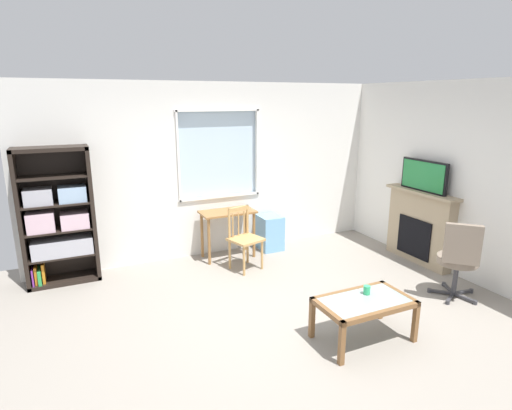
{
  "coord_description": "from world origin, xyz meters",
  "views": [
    {
      "loc": [
        -2.05,
        -3.79,
        2.41
      ],
      "look_at": [
        0.03,
        0.7,
        1.13
      ],
      "focal_mm": 29.17,
      "sensor_mm": 36.0,
      "label": 1
    }
  ],
  "objects_px": {
    "wooden_chair": "(244,238)",
    "sippy_cup": "(367,290)",
    "tv": "(424,176)",
    "bookshelf": "(58,221)",
    "desk_under_window": "(228,220)",
    "office_chair": "(459,257)",
    "coffee_table": "(364,306)",
    "plastic_drawer_unit": "(270,232)",
    "fireplace": "(420,226)"
  },
  "relations": [
    {
      "from": "desk_under_window",
      "to": "bookshelf",
      "type": "bearing_deg",
      "value": 177.29
    },
    {
      "from": "fireplace",
      "to": "office_chair",
      "type": "relative_size",
      "value": 1.22
    },
    {
      "from": "sippy_cup",
      "to": "bookshelf",
      "type": "bearing_deg",
      "value": 136.19
    },
    {
      "from": "bookshelf",
      "to": "fireplace",
      "type": "xyz_separation_m",
      "value": [
        4.88,
        -1.48,
        -0.3
      ]
    },
    {
      "from": "plastic_drawer_unit",
      "to": "fireplace",
      "type": "relative_size",
      "value": 0.46
    },
    {
      "from": "desk_under_window",
      "to": "plastic_drawer_unit",
      "type": "relative_size",
      "value": 1.47
    },
    {
      "from": "fireplace",
      "to": "sippy_cup",
      "type": "relative_size",
      "value": 13.59
    },
    {
      "from": "tv",
      "to": "office_chair",
      "type": "height_order",
      "value": "tv"
    },
    {
      "from": "bookshelf",
      "to": "coffee_table",
      "type": "xyz_separation_m",
      "value": [
        2.76,
        -2.83,
        -0.47
      ]
    },
    {
      "from": "bookshelf",
      "to": "desk_under_window",
      "type": "xyz_separation_m",
      "value": [
        2.34,
        -0.11,
        -0.25
      ]
    },
    {
      "from": "coffee_table",
      "to": "fireplace",
      "type": "bearing_deg",
      "value": 32.63
    },
    {
      "from": "desk_under_window",
      "to": "plastic_drawer_unit",
      "type": "xyz_separation_m",
      "value": [
        0.75,
        0.05,
        -0.32
      ]
    },
    {
      "from": "office_chair",
      "to": "coffee_table",
      "type": "height_order",
      "value": "office_chair"
    },
    {
      "from": "plastic_drawer_unit",
      "to": "sippy_cup",
      "type": "xyz_separation_m",
      "value": [
        -0.23,
        -2.68,
        0.21
      ]
    },
    {
      "from": "plastic_drawer_unit",
      "to": "sippy_cup",
      "type": "distance_m",
      "value": 2.7
    },
    {
      "from": "coffee_table",
      "to": "sippy_cup",
      "type": "bearing_deg",
      "value": 42.88
    },
    {
      "from": "coffee_table",
      "to": "bookshelf",
      "type": "bearing_deg",
      "value": 134.22
    },
    {
      "from": "bookshelf",
      "to": "sippy_cup",
      "type": "bearing_deg",
      "value": -43.81
    },
    {
      "from": "bookshelf",
      "to": "desk_under_window",
      "type": "bearing_deg",
      "value": -2.71
    },
    {
      "from": "tv",
      "to": "coffee_table",
      "type": "bearing_deg",
      "value": -147.15
    },
    {
      "from": "bookshelf",
      "to": "tv",
      "type": "distance_m",
      "value": 5.1
    },
    {
      "from": "bookshelf",
      "to": "office_chair",
      "type": "distance_m",
      "value": 5.09
    },
    {
      "from": "plastic_drawer_unit",
      "to": "wooden_chair",
      "type": "bearing_deg",
      "value": -141.02
    },
    {
      "from": "wooden_chair",
      "to": "sippy_cup",
      "type": "relative_size",
      "value": 10.0
    },
    {
      "from": "desk_under_window",
      "to": "coffee_table",
      "type": "height_order",
      "value": "desk_under_window"
    },
    {
      "from": "fireplace",
      "to": "coffee_table",
      "type": "height_order",
      "value": "fireplace"
    },
    {
      "from": "office_chair",
      "to": "tv",
      "type": "bearing_deg",
      "value": 66.16
    },
    {
      "from": "bookshelf",
      "to": "plastic_drawer_unit",
      "type": "bearing_deg",
      "value": -1.13
    },
    {
      "from": "plastic_drawer_unit",
      "to": "sippy_cup",
      "type": "height_order",
      "value": "plastic_drawer_unit"
    },
    {
      "from": "wooden_chair",
      "to": "tv",
      "type": "xyz_separation_m",
      "value": [
        2.47,
        -0.85,
        0.86
      ]
    },
    {
      "from": "plastic_drawer_unit",
      "to": "fireplace",
      "type": "distance_m",
      "value": 2.3
    },
    {
      "from": "tv",
      "to": "coffee_table",
      "type": "height_order",
      "value": "tv"
    },
    {
      "from": "wooden_chair",
      "to": "tv",
      "type": "bearing_deg",
      "value": -18.95
    },
    {
      "from": "tv",
      "to": "wooden_chair",
      "type": "bearing_deg",
      "value": 161.05
    },
    {
      "from": "wooden_chair",
      "to": "office_chair",
      "type": "relative_size",
      "value": 0.9
    },
    {
      "from": "office_chair",
      "to": "sippy_cup",
      "type": "distance_m",
      "value": 1.51
    },
    {
      "from": "wooden_chair",
      "to": "coffee_table",
      "type": "relative_size",
      "value": 0.94
    },
    {
      "from": "wooden_chair",
      "to": "sippy_cup",
      "type": "bearing_deg",
      "value": -77.47
    },
    {
      "from": "bookshelf",
      "to": "wooden_chair",
      "type": "xyz_separation_m",
      "value": [
        2.39,
        -0.63,
        -0.39
      ]
    },
    {
      "from": "bookshelf",
      "to": "plastic_drawer_unit",
      "type": "relative_size",
      "value": 3.22
    },
    {
      "from": "desk_under_window",
      "to": "wooden_chair",
      "type": "xyz_separation_m",
      "value": [
        0.05,
        -0.52,
        -0.14
      ]
    },
    {
      "from": "sippy_cup",
      "to": "tv",
      "type": "bearing_deg",
      "value": 32.28
    },
    {
      "from": "desk_under_window",
      "to": "sippy_cup",
      "type": "height_order",
      "value": "desk_under_window"
    },
    {
      "from": "fireplace",
      "to": "tv",
      "type": "bearing_deg",
      "value": 180.0
    },
    {
      "from": "plastic_drawer_unit",
      "to": "sippy_cup",
      "type": "relative_size",
      "value": 6.27
    },
    {
      "from": "wooden_chair",
      "to": "office_chair",
      "type": "height_order",
      "value": "office_chair"
    },
    {
      "from": "desk_under_window",
      "to": "office_chair",
      "type": "xyz_separation_m",
      "value": [
        2.03,
        -2.49,
        -0.05
      ]
    },
    {
      "from": "desk_under_window",
      "to": "tv",
      "type": "height_order",
      "value": "tv"
    },
    {
      "from": "fireplace",
      "to": "office_chair",
      "type": "height_order",
      "value": "fireplace"
    },
    {
      "from": "bookshelf",
      "to": "wooden_chair",
      "type": "relative_size",
      "value": 2.02
    }
  ]
}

